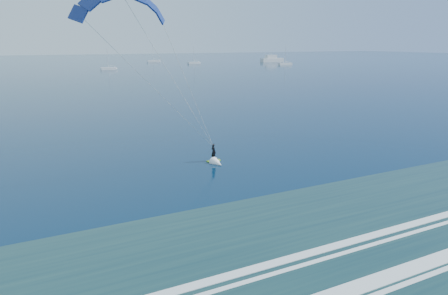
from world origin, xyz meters
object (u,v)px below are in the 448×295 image
Objects in this scene: motor_yacht at (272,59)px; sailboat_4 at (153,61)px; sailboat_3 at (108,68)px; sailboat_5 at (194,63)px; sailboat_6 at (285,64)px; kitesurfer_rig at (175,83)px.

sailboat_4 is (-72.14, 31.15, -1.07)m from motor_yacht.
sailboat_3 is 65.29m from sailboat_5.
sailboat_4 is 1.10× the size of sailboat_5.
sailboat_4 reaches higher than motor_yacht.
motor_yacht is 1.62× the size of sailboat_3.
motor_yacht is at bearing 68.68° from sailboat_6.
kitesurfer_rig is 163.26m from sailboat_3.
sailboat_4 is at bearing 156.65° from motor_yacht.
kitesurfer_rig is at bearing -125.09° from motor_yacht.
sailboat_4 is at bearing 57.57° from sailboat_3.
sailboat_5 is (56.78, 32.23, 0.00)m from sailboat_3.
kitesurfer_rig is 235.58m from sailboat_4.
sailboat_6 reaches higher than motor_yacht.
kitesurfer_rig is at bearing -127.67° from sailboat_6.
sailboat_5 is at bearing -64.68° from sailboat_4.
sailboat_4 is (41.29, 64.98, 0.01)m from sailboat_3.
sailboat_6 is at bearing -38.42° from sailboat_5.
sailboat_5 reaches higher than motor_yacht.
sailboat_3 is at bearing -163.39° from motor_yacht.
sailboat_6 is (99.56, -1.70, 0.01)m from sailboat_3.
sailboat_5 reaches higher than sailboat_3.
sailboat_4 is (64.95, 226.29, -8.45)m from kitesurfer_rig.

